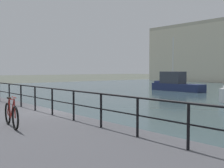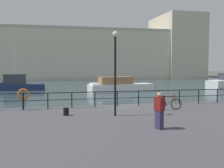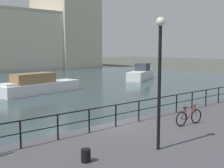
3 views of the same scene
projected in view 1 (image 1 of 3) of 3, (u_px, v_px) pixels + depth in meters
ground_plane at (55, 127)px, 12.41m from camera, size 240.00×240.00×0.00m
moored_harbor_tender at (175, 83)px, 33.61m from camera, size 6.81×1.99×6.52m
quay_railing at (43, 95)px, 11.59m from camera, size 23.84×0.07×1.08m
parked_bicycle at (11, 115)px, 8.63m from camera, size 1.76×0.30×0.98m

